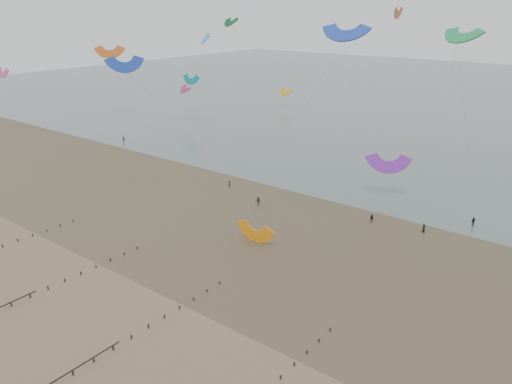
# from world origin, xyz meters

# --- Properties ---
(ground) EXTENTS (500.00, 500.00, 0.00)m
(ground) POSITION_xyz_m (0.00, 0.00, 0.00)
(ground) COLOR brown
(ground) RESTS_ON ground
(sea_and_shore) EXTENTS (500.00, 665.00, 0.03)m
(sea_and_shore) POSITION_xyz_m (-4.08, 34.40, 0.01)
(sea_and_shore) COLOR #475654
(sea_and_shore) RESTS_ON ground
(kitesurfer_lead) EXTENTS (0.68, 0.66, 1.58)m
(kitesurfer_lead) POSITION_xyz_m (-21.34, 43.79, 0.79)
(kitesurfer_lead) COLOR black
(kitesurfer_lead) RESTS_ON ground
(kitesurfers) EXTENTS (135.48, 16.89, 1.75)m
(kitesurfers) POSITION_xyz_m (16.63, 49.03, 0.82)
(kitesurfers) COLOR black
(kitesurfers) RESTS_ON ground
(grounded_kite) EXTENTS (6.56, 5.14, 3.57)m
(grounded_kite) POSITION_xyz_m (-0.48, 26.02, 0.00)
(grounded_kite) COLOR orange
(grounded_kite) RESTS_ON ground
(kites_airborne) EXTENTS (246.42, 109.28, 35.92)m
(kites_airborne) POSITION_xyz_m (-10.84, 86.91, 19.86)
(kites_airborne) COLOR #A2115B
(kites_airborne) RESTS_ON ground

